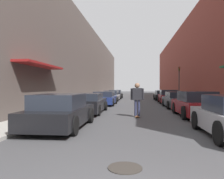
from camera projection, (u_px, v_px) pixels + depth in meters
ground at (137, 102)px, 24.48m from camera, size 123.17×123.17×0.00m
curb_strip_left at (101, 98)px, 30.60m from camera, size 1.80×55.99×0.12m
curb_strip_right at (175, 99)px, 29.48m from camera, size 1.80×55.99×0.12m
building_row_left at (80, 65)px, 30.86m from camera, size 4.90×55.99×9.60m
building_row_right at (197, 62)px, 29.10m from camera, size 4.90×55.99×10.12m
parked_car_left_0 at (60, 112)px, 8.73m from camera, size 2.05×4.36×1.37m
parked_car_left_1 at (89, 103)px, 13.97m from camera, size 1.97×4.81×1.25m
parked_car_left_2 at (105, 98)px, 20.10m from camera, size 2.04×4.56×1.24m
parked_car_left_3 at (111, 96)px, 26.08m from camera, size 1.89×4.35×1.24m
parked_car_left_4 at (115, 94)px, 31.47m from camera, size 1.95×4.44×1.24m
parked_car_right_1 at (195, 104)px, 12.09m from camera, size 1.95×4.39×1.42m
parked_car_right_2 at (177, 100)px, 17.33m from camera, size 1.94×4.53×1.27m
parked_car_right_3 at (168, 97)px, 22.29m from camera, size 1.94×4.07×1.37m
parked_car_right_4 at (162, 95)px, 27.40m from camera, size 1.91×4.15×1.24m
skateboarder at (137, 96)px, 11.87m from camera, size 0.72×0.78×1.87m
manhole_cover at (125, 168)px, 4.41m from camera, size 0.70×0.70×0.02m
traffic_light at (179, 80)px, 23.80m from camera, size 0.16×0.22×3.74m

